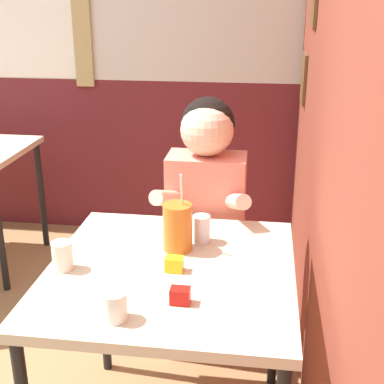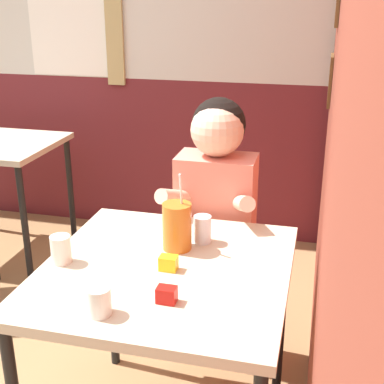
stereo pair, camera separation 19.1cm
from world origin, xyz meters
name	(u,v)px [view 1 (the left image)]	position (x,y,z in m)	size (l,w,h in m)	color
brick_wall_right	(326,69)	(1.51, 1.16, 1.35)	(0.08, 4.31, 2.70)	brown
back_wall	(77,40)	(-0.01, 2.34, 1.36)	(5.97, 0.09, 2.70)	silver
main_table	(171,287)	(0.97, 0.36, 0.70)	(0.84, 0.88, 0.77)	beige
person_seated	(206,224)	(1.02, 0.95, 0.68)	(0.42, 0.42, 1.25)	#EA7F6B
cocktail_pitcher	(178,227)	(0.97, 0.51, 0.86)	(0.11, 0.11, 0.29)	#C6661E
glass_near_pitcher	(201,229)	(1.05, 0.58, 0.83)	(0.07, 0.07, 0.10)	silver
glass_center	(114,306)	(0.86, 0.04, 0.82)	(0.07, 0.07, 0.09)	silver
glass_far_side	(62,256)	(0.61, 0.31, 0.82)	(0.07, 0.07, 0.10)	silver
condiment_ketchup	(180,296)	(1.03, 0.15, 0.80)	(0.06, 0.04, 0.05)	#B7140F
condiment_mustard	(174,264)	(0.98, 0.34, 0.80)	(0.06, 0.04, 0.05)	yellow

